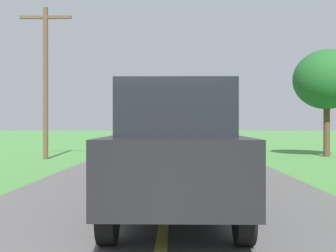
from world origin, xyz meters
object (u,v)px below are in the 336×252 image
object	(u,v)px
utility_pole_roadside	(46,76)
roadside_tree_mid_right	(327,80)
banana_truck_near	(172,124)
following_car	(176,151)

from	to	relation	value
utility_pole_roadside	roadside_tree_mid_right	bearing A→B (deg)	7.56
utility_pole_roadside	roadside_tree_mid_right	world-z (taller)	utility_pole_roadside
banana_truck_near	utility_pole_roadside	distance (m)	7.50
roadside_tree_mid_right	banana_truck_near	bearing A→B (deg)	-136.73
roadside_tree_mid_right	following_car	world-z (taller)	roadside_tree_mid_right
utility_pole_roadside	roadside_tree_mid_right	xyz separation A→B (m)	(12.25, 1.63, 0.01)
following_car	banana_truck_near	bearing A→B (deg)	90.91
banana_truck_near	utility_pole_roadside	size ratio (longest dim) A/B	0.92
banana_truck_near	following_car	world-z (taller)	banana_truck_near
following_car	utility_pole_roadside	bearing A→B (deg)	115.75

